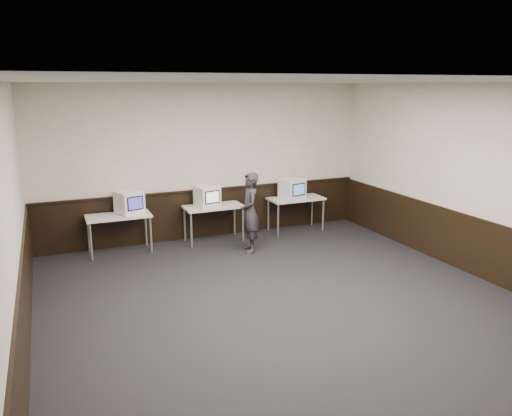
{
  "coord_description": "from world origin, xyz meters",
  "views": [
    {
      "loc": [
        -3.07,
        -5.85,
        3.16
      ],
      "look_at": [
        0.1,
        1.6,
        1.15
      ],
      "focal_mm": 35.0,
      "sensor_mm": 36.0,
      "label": 1
    }
  ],
  "objects_px": {
    "desk_center": "(214,209)",
    "emac_center": "(207,196)",
    "person": "(250,213)",
    "emac_left": "(129,202)",
    "emac_right": "(292,189)",
    "desk_right": "(296,201)",
    "desk_left": "(119,219)"
  },
  "relations": [
    {
      "from": "desk_right",
      "to": "person",
      "type": "relative_size",
      "value": 0.77
    },
    {
      "from": "emac_center",
      "to": "desk_left",
      "type": "bearing_deg",
      "value": 170.22
    },
    {
      "from": "desk_center",
      "to": "emac_center",
      "type": "xyz_separation_m",
      "value": [
        -0.13,
        0.01,
        0.28
      ]
    },
    {
      "from": "desk_center",
      "to": "emac_right",
      "type": "relative_size",
      "value": 2.22
    },
    {
      "from": "desk_left",
      "to": "emac_center",
      "type": "xyz_separation_m",
      "value": [
        1.77,
        0.01,
        0.28
      ]
    },
    {
      "from": "desk_center",
      "to": "emac_center",
      "type": "relative_size",
      "value": 2.33
    },
    {
      "from": "emac_center",
      "to": "emac_left",
      "type": "bearing_deg",
      "value": 169.14
    },
    {
      "from": "desk_right",
      "to": "emac_left",
      "type": "distance_m",
      "value": 3.59
    },
    {
      "from": "desk_left",
      "to": "desk_center",
      "type": "height_order",
      "value": "same"
    },
    {
      "from": "desk_center",
      "to": "desk_right",
      "type": "distance_m",
      "value": 1.9
    },
    {
      "from": "desk_left",
      "to": "emac_left",
      "type": "xyz_separation_m",
      "value": [
        0.22,
        0.03,
        0.29
      ]
    },
    {
      "from": "desk_left",
      "to": "emac_center",
      "type": "distance_m",
      "value": 1.79
    },
    {
      "from": "emac_right",
      "to": "person",
      "type": "xyz_separation_m",
      "value": [
        -1.34,
        -0.85,
        -0.2
      ]
    },
    {
      "from": "desk_right",
      "to": "emac_center",
      "type": "distance_m",
      "value": 2.05
    },
    {
      "from": "emac_right",
      "to": "desk_center",
      "type": "bearing_deg",
      "value": 168.14
    },
    {
      "from": "desk_center",
      "to": "person",
      "type": "xyz_separation_m",
      "value": [
        0.44,
        -0.9,
        0.1
      ]
    },
    {
      "from": "desk_left",
      "to": "emac_left",
      "type": "bearing_deg",
      "value": 7.6
    },
    {
      "from": "desk_right",
      "to": "emac_left",
      "type": "xyz_separation_m",
      "value": [
        -3.58,
        0.03,
        0.29
      ]
    },
    {
      "from": "emac_right",
      "to": "person",
      "type": "bearing_deg",
      "value": -157.77
    },
    {
      "from": "desk_center",
      "to": "emac_right",
      "type": "xyz_separation_m",
      "value": [
        1.77,
        -0.05,
        0.29
      ]
    },
    {
      "from": "desk_right",
      "to": "emac_left",
      "type": "height_order",
      "value": "emac_left"
    },
    {
      "from": "emac_center",
      "to": "emac_right",
      "type": "relative_size",
      "value": 0.95
    },
    {
      "from": "desk_center",
      "to": "person",
      "type": "bearing_deg",
      "value": -64.12
    },
    {
      "from": "desk_center",
      "to": "person",
      "type": "relative_size",
      "value": 0.77
    },
    {
      "from": "emac_left",
      "to": "emac_right",
      "type": "relative_size",
      "value": 1.08
    },
    {
      "from": "desk_center",
      "to": "person",
      "type": "height_order",
      "value": "person"
    },
    {
      "from": "person",
      "to": "desk_right",
      "type": "bearing_deg",
      "value": 133.48
    },
    {
      "from": "desk_center",
      "to": "emac_left",
      "type": "xyz_separation_m",
      "value": [
        -1.68,
        0.03,
        0.29
      ]
    },
    {
      "from": "desk_right",
      "to": "emac_left",
      "type": "bearing_deg",
      "value": 179.52
    },
    {
      "from": "desk_left",
      "to": "desk_center",
      "type": "distance_m",
      "value": 1.9
    },
    {
      "from": "emac_right",
      "to": "desk_left",
      "type": "bearing_deg",
      "value": 169.03
    },
    {
      "from": "desk_left",
      "to": "desk_right",
      "type": "bearing_deg",
      "value": 0.0
    }
  ]
}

